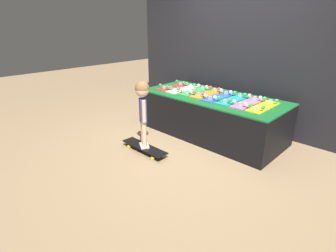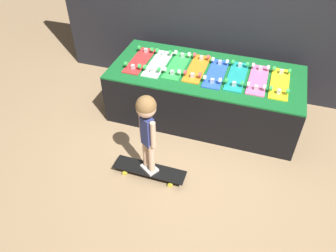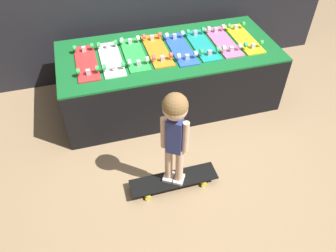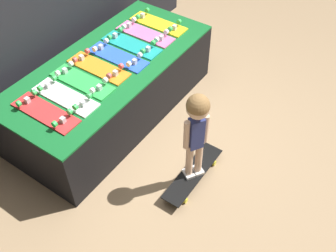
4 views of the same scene
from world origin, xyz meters
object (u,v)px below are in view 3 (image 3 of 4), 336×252
Objects in this scene: skateboard_white_on_rack at (111,58)px; skateboard_pink_on_rack at (223,41)px; child at (175,125)px; skateboard_blue_on_rack at (180,48)px; skateboard_on_floor at (174,180)px; skateboard_teal_on_rack at (202,44)px; skateboard_green_on_rack at (134,54)px; skateboard_red_on_rack at (86,62)px; skateboard_yellow_on_rack at (244,38)px; skateboard_orange_on_rack at (157,49)px.

skateboard_white_on_rack is 1.22m from skateboard_pink_on_rack.
skateboard_white_on_rack is at bearing 136.36° from child.
skateboard_blue_on_rack reaches higher than skateboard_on_floor.
skateboard_teal_on_rack is 0.24m from skateboard_pink_on_rack.
skateboard_teal_on_rack is at bearing -0.95° from skateboard_green_on_rack.
skateboard_green_on_rack is 1.22m from child.
skateboard_red_on_rack is at bearing -179.36° from skateboard_pink_on_rack.
skateboard_red_on_rack is 1.00× the size of skateboard_yellow_on_rack.
child is (0.00, 0.00, 0.68)m from skateboard_on_floor.
skateboard_orange_on_rack is at bearing 2.97° from skateboard_red_on_rack.
skateboard_green_on_rack is 0.73m from skateboard_teal_on_rack.
skateboard_yellow_on_rack is at bearing -1.39° from skateboard_orange_on_rack.
skateboard_pink_on_rack is (0.24, 0.00, 0.00)m from skateboard_teal_on_rack.
skateboard_orange_on_rack and skateboard_teal_on_rack have the same top height.
skateboard_red_on_rack is 1.22m from skateboard_teal_on_rack.
skateboard_on_floor is at bearing -86.77° from skateboard_green_on_rack.
skateboard_white_on_rack is 1.00× the size of skateboard_yellow_on_rack.
skateboard_white_on_rack is 0.84× the size of skateboard_on_floor.
skateboard_on_floor is (0.07, -1.21, -0.60)m from skateboard_green_on_rack.
skateboard_teal_on_rack is at bearing 92.66° from child.
skateboard_red_on_rack is 1.00× the size of skateboard_green_on_rack.
skateboard_blue_on_rack is 1.00× the size of skateboard_yellow_on_rack.
skateboard_green_on_rack is at bearing 176.79° from skateboard_blue_on_rack.
child is (0.31, -1.19, 0.08)m from skateboard_white_on_rack.
skateboard_red_on_rack is 1.00× the size of skateboard_orange_on_rack.
skateboard_white_on_rack and skateboard_yellow_on_rack have the same top height.
skateboard_orange_on_rack is 1.00× the size of skateboard_pink_on_rack.
skateboard_blue_on_rack and skateboard_pink_on_rack have the same top height.
skateboard_red_on_rack is 0.98m from skateboard_blue_on_rack.
skateboard_pink_on_rack is (0.73, -0.02, 0.00)m from skateboard_orange_on_rack.
skateboard_orange_on_rack is at bearing 3.02° from skateboard_green_on_rack.
skateboard_orange_on_rack is at bearing 178.61° from skateboard_yellow_on_rack.
skateboard_pink_on_rack is 1.51m from child.
child is at bearing -64.88° from skateboard_red_on_rack.
skateboard_white_on_rack is 0.98m from skateboard_teal_on_rack.
skateboard_red_on_rack is 0.24m from skateboard_white_on_rack.
skateboard_yellow_on_rack is at bearing 1.29° from skateboard_blue_on_rack.
skateboard_teal_on_rack is 1.00× the size of skateboard_yellow_on_rack.
skateboard_pink_on_rack is at bearing 84.58° from child.
skateboard_yellow_on_rack is at bearing -0.48° from skateboard_pink_on_rack.
skateboard_white_on_rack is 1.00× the size of skateboard_teal_on_rack.
skateboard_pink_on_rack is at bearing 179.52° from skateboard_yellow_on_rack.
skateboard_white_on_rack is at bearing 104.74° from skateboard_on_floor.
skateboard_on_floor is (-1.15, -1.20, -0.60)m from skateboard_yellow_on_rack.
skateboard_teal_on_rack is 0.69× the size of child.
skateboard_pink_on_rack is (1.22, 0.02, 0.00)m from skateboard_white_on_rack.
skateboard_green_on_rack is 0.49m from skateboard_blue_on_rack.
skateboard_red_on_rack is at bearing -177.03° from skateboard_orange_on_rack.
skateboard_white_on_rack is (0.24, 0.00, 0.00)m from skateboard_red_on_rack.
skateboard_teal_on_rack is 0.84× the size of skateboard_on_floor.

